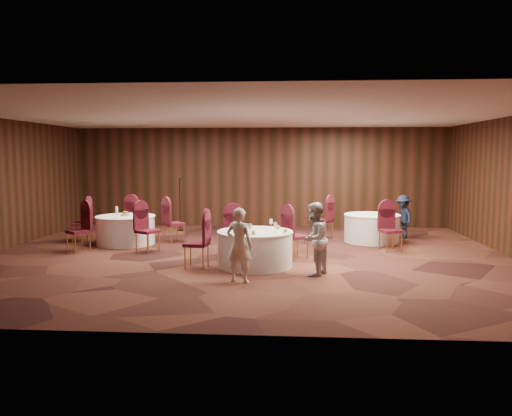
# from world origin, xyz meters

# --- Properties ---
(ground) EXTENTS (12.00, 12.00, 0.00)m
(ground) POSITION_xyz_m (0.00, 0.00, 0.00)
(ground) COLOR black
(ground) RESTS_ON ground
(room_shell) EXTENTS (12.00, 12.00, 12.00)m
(room_shell) POSITION_xyz_m (0.00, 0.00, 1.96)
(room_shell) COLOR silver
(room_shell) RESTS_ON ground
(table_main) EXTENTS (1.58, 1.58, 0.74)m
(table_main) POSITION_xyz_m (0.26, -0.96, 0.38)
(table_main) COLOR white
(table_main) RESTS_ON ground
(table_left) EXTENTS (1.52, 1.52, 0.74)m
(table_left) POSITION_xyz_m (-3.29, 1.42, 0.38)
(table_left) COLOR white
(table_left) RESTS_ON ground
(table_right) EXTENTS (1.48, 1.48, 0.74)m
(table_right) POSITION_xyz_m (3.17, 2.21, 0.38)
(table_right) COLOR white
(table_right) RESTS_ON ground
(chairs_main) EXTENTS (2.70, 1.99, 1.00)m
(chairs_main) POSITION_xyz_m (-0.05, -0.33, 0.50)
(chairs_main) COLOR #420D14
(chairs_main) RESTS_ON ground
(chairs_left) EXTENTS (3.15, 3.04, 1.00)m
(chairs_left) POSITION_xyz_m (-3.33, 1.41, 0.50)
(chairs_left) COLOR #420D14
(chairs_left) RESTS_ON ground
(chairs_right) EXTENTS (2.21, 2.46, 1.00)m
(chairs_right) POSITION_xyz_m (2.66, 1.85, 0.50)
(chairs_right) COLOR #420D14
(chairs_right) RESTS_ON ground
(tabletop_main) EXTENTS (1.17, 0.98, 0.22)m
(tabletop_main) POSITION_xyz_m (0.41, -1.06, 0.84)
(tabletop_main) COLOR silver
(tabletop_main) RESTS_ON table_main
(tabletop_left) EXTENTS (0.83, 0.87, 0.22)m
(tabletop_left) POSITION_xyz_m (-3.29, 1.43, 0.82)
(tabletop_left) COLOR silver
(tabletop_left) RESTS_ON table_left
(tabletop_right) EXTENTS (0.08, 0.08, 0.22)m
(tabletop_right) POSITION_xyz_m (3.41, 2.00, 0.90)
(tabletop_right) COLOR silver
(tabletop_right) RESTS_ON table_right
(mic_stand) EXTENTS (0.24, 0.24, 1.61)m
(mic_stand) POSITION_xyz_m (-2.40, 3.87, 0.47)
(mic_stand) COLOR black
(mic_stand) RESTS_ON ground
(woman_a) EXTENTS (0.57, 0.46, 1.37)m
(woman_a) POSITION_xyz_m (0.07, -2.29, 0.68)
(woman_a) COLOR silver
(woman_a) RESTS_ON ground
(woman_b) EXTENTS (0.78, 0.85, 1.41)m
(woman_b) POSITION_xyz_m (1.45, -1.68, 0.71)
(woman_b) COLOR #B2B2B7
(woman_b) RESTS_ON ground
(man_c) EXTENTS (0.65, 0.88, 1.21)m
(man_c) POSITION_xyz_m (4.13, 2.87, 0.60)
(man_c) COLOR black
(man_c) RESTS_ON ground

